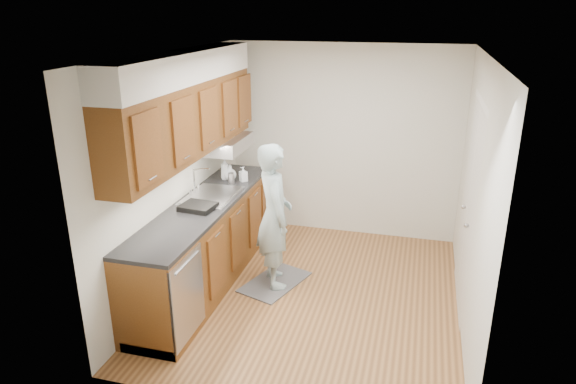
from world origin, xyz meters
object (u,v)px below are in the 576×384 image
Objects in this scene: dish_rack at (198,207)px; person at (274,207)px; soap_bottle_c at (230,172)px; steel_can at (231,178)px; soap_bottle_b at (243,174)px; soap_bottle_a at (225,169)px.

person is at bearing 30.93° from dish_rack.
soap_bottle_c reaches higher than steel_can.
soap_bottle_b is at bearing 87.55° from dish_rack.
soap_bottle_b is 0.53× the size of dish_rack.
steel_can is at bearing -129.12° from soap_bottle_b.
soap_bottle_a is 1.40× the size of soap_bottle_c.
soap_bottle_a is 0.20m from steel_can.
soap_bottle_a reaches higher than soap_bottle_b.
person is 10.10× the size of soap_bottle_b.
soap_bottle_a reaches higher than dish_rack.
person reaches higher than soap_bottle_c.
soap_bottle_c is at bearing -5.45° from soap_bottle_a.
dish_rack is (-0.72, -0.33, 0.05)m from person.
person is 0.80m from dish_rack.
steel_can is at bearing -64.77° from soap_bottle_c.
soap_bottle_c is at bearing 178.07° from soap_bottle_b.
soap_bottle_b is 0.99m from dish_rack.
soap_bottle_b reaches higher than dish_rack.
person reaches higher than dish_rack.
soap_bottle_a is 1.00m from dish_rack.
steel_can is 0.85m from dish_rack.
person reaches higher than soap_bottle_a.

